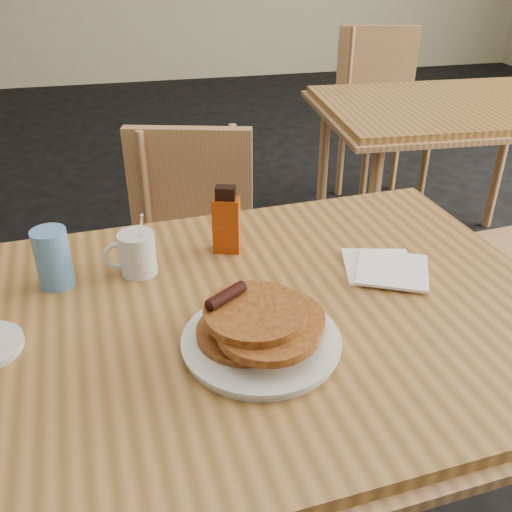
{
  "coord_description": "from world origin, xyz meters",
  "views": [
    {
      "loc": [
        -0.19,
        -0.9,
        1.37
      ],
      "look_at": [
        0.01,
        0.03,
        0.82
      ],
      "focal_mm": 40.0,
      "sensor_mm": 36.0,
      "label": 1
    }
  ],
  "objects_px": {
    "chair_main_far": "(197,245)",
    "pancake_plate": "(261,332)",
    "blue_tumbler": "(53,258)",
    "neighbor_table": "(458,113)",
    "chair_neighbor_far": "(380,102)",
    "syrup_bottle": "(226,222)",
    "coffee_mug": "(136,253)",
    "main_table": "(233,332)"
  },
  "relations": [
    {
      "from": "chair_main_far",
      "to": "pancake_plate",
      "type": "distance_m",
      "value": 0.85
    },
    {
      "from": "blue_tumbler",
      "to": "neighbor_table",
      "type": "bearing_deg",
      "value": 34.89
    },
    {
      "from": "chair_neighbor_far",
      "to": "syrup_bottle",
      "type": "xyz_separation_m",
      "value": [
        -1.13,
        -1.73,
        0.27
      ]
    },
    {
      "from": "chair_main_far",
      "to": "blue_tumbler",
      "type": "height_order",
      "value": "blue_tumbler"
    },
    {
      "from": "chair_main_far",
      "to": "chair_neighbor_far",
      "type": "height_order",
      "value": "chair_neighbor_far"
    },
    {
      "from": "coffee_mug",
      "to": "blue_tumbler",
      "type": "bearing_deg",
      "value": -163.87
    },
    {
      "from": "main_table",
      "to": "pancake_plate",
      "type": "relative_size",
      "value": 4.99
    },
    {
      "from": "chair_neighbor_far",
      "to": "coffee_mug",
      "type": "xyz_separation_m",
      "value": [
        -1.33,
        -1.78,
        0.25
      ]
    },
    {
      "from": "pancake_plate",
      "to": "chair_main_far",
      "type": "bearing_deg",
      "value": 90.97
    },
    {
      "from": "pancake_plate",
      "to": "blue_tumbler",
      "type": "distance_m",
      "value": 0.45
    },
    {
      "from": "main_table",
      "to": "chair_neighbor_far",
      "type": "height_order",
      "value": "chair_neighbor_far"
    },
    {
      "from": "neighbor_table",
      "to": "main_table",
      "type": "bearing_deg",
      "value": -133.78
    },
    {
      "from": "chair_neighbor_far",
      "to": "coffee_mug",
      "type": "height_order",
      "value": "chair_neighbor_far"
    },
    {
      "from": "neighbor_table",
      "to": "chair_main_far",
      "type": "relative_size",
      "value": 1.36
    },
    {
      "from": "main_table",
      "to": "pancake_plate",
      "type": "xyz_separation_m",
      "value": [
        0.03,
        -0.1,
        0.07
      ]
    },
    {
      "from": "main_table",
      "to": "pancake_plate",
      "type": "distance_m",
      "value": 0.13
    },
    {
      "from": "main_table",
      "to": "pancake_plate",
      "type": "bearing_deg",
      "value": -73.75
    },
    {
      "from": "coffee_mug",
      "to": "pancake_plate",
      "type": "bearing_deg",
      "value": -43.7
    },
    {
      "from": "main_table",
      "to": "neighbor_table",
      "type": "relative_size",
      "value": 1.16
    },
    {
      "from": "neighbor_table",
      "to": "blue_tumbler",
      "type": "relative_size",
      "value": 9.67
    },
    {
      "from": "chair_neighbor_far",
      "to": "syrup_bottle",
      "type": "distance_m",
      "value": 2.08
    },
    {
      "from": "coffee_mug",
      "to": "chair_neighbor_far",
      "type": "bearing_deg",
      "value": 65.87
    },
    {
      "from": "main_table",
      "to": "coffee_mug",
      "type": "relative_size",
      "value": 9.65
    },
    {
      "from": "coffee_mug",
      "to": "neighbor_table",
      "type": "bearing_deg",
      "value": 50.39
    },
    {
      "from": "main_table",
      "to": "chair_main_far",
      "type": "xyz_separation_m",
      "value": [
        0.02,
        0.71,
        -0.2
      ]
    },
    {
      "from": "chair_neighbor_far",
      "to": "syrup_bottle",
      "type": "relative_size",
      "value": 6.07
    },
    {
      "from": "chair_main_far",
      "to": "syrup_bottle",
      "type": "bearing_deg",
      "value": -72.75
    },
    {
      "from": "chair_main_far",
      "to": "pancake_plate",
      "type": "height_order",
      "value": "chair_main_far"
    },
    {
      "from": "main_table",
      "to": "chair_neighbor_far",
      "type": "relative_size",
      "value": 1.47
    },
    {
      "from": "pancake_plate",
      "to": "blue_tumbler",
      "type": "height_order",
      "value": "blue_tumbler"
    },
    {
      "from": "chair_main_far",
      "to": "main_table",
      "type": "bearing_deg",
      "value": -76.07
    },
    {
      "from": "chair_main_far",
      "to": "chair_neighbor_far",
      "type": "xyz_separation_m",
      "value": [
        1.15,
        1.26,
        0.04
      ]
    },
    {
      "from": "neighbor_table",
      "to": "syrup_bottle",
      "type": "bearing_deg",
      "value": -139.18
    },
    {
      "from": "pancake_plate",
      "to": "coffee_mug",
      "type": "distance_m",
      "value": 0.35
    },
    {
      "from": "chair_main_far",
      "to": "syrup_bottle",
      "type": "xyz_separation_m",
      "value": [
        0.02,
        -0.47,
        0.31
      ]
    },
    {
      "from": "neighbor_table",
      "to": "coffee_mug",
      "type": "distance_m",
      "value": 1.67
    },
    {
      "from": "neighbor_table",
      "to": "pancake_plate",
      "type": "height_order",
      "value": "pancake_plate"
    },
    {
      "from": "neighbor_table",
      "to": "chair_main_far",
      "type": "height_order",
      "value": "chair_main_far"
    },
    {
      "from": "chair_main_far",
      "to": "coffee_mug",
      "type": "xyz_separation_m",
      "value": [
        -0.18,
        -0.52,
        0.29
      ]
    },
    {
      "from": "blue_tumbler",
      "to": "chair_neighbor_far",
      "type": "bearing_deg",
      "value": 50.23
    },
    {
      "from": "main_table",
      "to": "blue_tumbler",
      "type": "bearing_deg",
      "value": 151.04
    },
    {
      "from": "pancake_plate",
      "to": "coffee_mug",
      "type": "bearing_deg",
      "value": 123.64
    }
  ]
}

